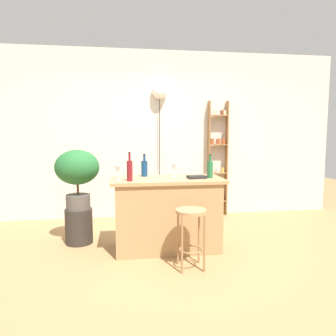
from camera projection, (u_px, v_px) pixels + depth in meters
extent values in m
plane|color=#A37A4C|center=(171.00, 257.00, 3.67)|extent=(12.00, 12.00, 0.00)
cube|color=beige|center=(153.00, 135.00, 5.43)|extent=(6.40, 0.10, 2.80)
cube|color=#A87F51|center=(167.00, 215.00, 3.92)|extent=(1.24, 0.61, 0.84)
cube|color=tan|center=(167.00, 180.00, 3.87)|extent=(1.35, 0.66, 0.04)
cylinder|color=#997047|center=(182.00, 245.00, 3.22)|extent=(0.02, 0.02, 0.60)
cylinder|color=#997047|center=(204.00, 244.00, 3.25)|extent=(0.02, 0.02, 0.60)
cylinder|color=#997047|center=(178.00, 238.00, 3.45)|extent=(0.02, 0.02, 0.60)
cylinder|color=#997047|center=(199.00, 236.00, 3.48)|extent=(0.02, 0.02, 0.60)
torus|color=#997047|center=(191.00, 249.00, 3.36)|extent=(0.25, 0.25, 0.02)
cylinder|color=tan|center=(191.00, 211.00, 3.32)|extent=(0.33, 0.33, 0.03)
cube|color=olive|center=(209.00, 159.00, 5.48)|extent=(0.02, 0.14, 1.97)
cube|color=olive|center=(226.00, 159.00, 5.52)|extent=(0.02, 0.14, 1.97)
cube|color=olive|center=(217.00, 201.00, 5.58)|extent=(0.30, 0.14, 0.02)
cylinder|color=#AD7A38|center=(211.00, 198.00, 5.57)|extent=(0.07, 0.07, 0.09)
cylinder|color=#994C23|center=(217.00, 198.00, 5.59)|extent=(0.07, 0.07, 0.09)
cylinder|color=brown|center=(222.00, 198.00, 5.59)|extent=(0.07, 0.07, 0.09)
cube|color=olive|center=(217.00, 173.00, 5.53)|extent=(0.30, 0.14, 0.02)
cylinder|color=beige|center=(212.00, 170.00, 5.51)|extent=(0.06, 0.06, 0.08)
cylinder|color=silver|center=(217.00, 170.00, 5.52)|extent=(0.06, 0.06, 0.08)
cylinder|color=gold|center=(223.00, 170.00, 5.54)|extent=(0.06, 0.06, 0.08)
cube|color=olive|center=(218.00, 144.00, 5.47)|extent=(0.30, 0.14, 0.02)
cylinder|color=#994C23|center=(212.00, 141.00, 5.46)|extent=(0.07, 0.07, 0.09)
cylinder|color=#994C23|center=(218.00, 141.00, 5.47)|extent=(0.07, 0.07, 0.09)
cylinder|color=#994C23|center=(223.00, 141.00, 5.48)|extent=(0.07, 0.07, 0.09)
cube|color=olive|center=(218.00, 116.00, 5.42)|extent=(0.30, 0.14, 0.02)
cylinder|color=silver|center=(211.00, 113.00, 5.40)|extent=(0.07, 0.07, 0.08)
cylinder|color=beige|center=(215.00, 113.00, 5.40)|extent=(0.07, 0.07, 0.08)
cylinder|color=silver|center=(218.00, 113.00, 5.42)|extent=(0.07, 0.07, 0.08)
cylinder|color=brown|center=(221.00, 113.00, 5.43)|extent=(0.07, 0.07, 0.08)
cylinder|color=beige|center=(225.00, 113.00, 5.44)|extent=(0.07, 0.07, 0.08)
cylinder|color=#2D2823|center=(79.00, 226.00, 4.13)|extent=(0.35, 0.35, 0.45)
cylinder|color=#514C47|center=(78.00, 202.00, 4.09)|extent=(0.31, 0.31, 0.19)
cylinder|color=brown|center=(78.00, 188.00, 4.08)|extent=(0.03, 0.03, 0.16)
ellipsoid|color=#23602D|center=(77.00, 167.00, 4.05)|extent=(0.56, 0.50, 0.45)
cylinder|color=maroon|center=(130.00, 171.00, 3.62)|extent=(0.07, 0.07, 0.23)
cylinder|color=maroon|center=(129.00, 157.00, 3.60)|extent=(0.03, 0.03, 0.09)
cylinder|color=black|center=(129.00, 152.00, 3.60)|extent=(0.03, 0.03, 0.01)
cylinder|color=navy|center=(144.00, 169.00, 4.01)|extent=(0.08, 0.08, 0.20)
cylinder|color=navy|center=(144.00, 158.00, 3.99)|extent=(0.03, 0.03, 0.08)
cylinder|color=black|center=(144.00, 154.00, 3.99)|extent=(0.03, 0.03, 0.01)
cylinder|color=#236638|center=(210.00, 170.00, 3.87)|extent=(0.07, 0.07, 0.20)
cylinder|color=#236638|center=(210.00, 158.00, 3.85)|extent=(0.03, 0.03, 0.08)
cylinder|color=black|center=(210.00, 155.00, 3.85)|extent=(0.03, 0.03, 0.01)
cylinder|color=silver|center=(211.00, 176.00, 4.07)|extent=(0.06, 0.06, 0.00)
cylinder|color=silver|center=(211.00, 173.00, 4.06)|extent=(0.01, 0.01, 0.07)
cone|color=silver|center=(211.00, 166.00, 4.06)|extent=(0.07, 0.07, 0.08)
cylinder|color=silver|center=(118.00, 179.00, 3.74)|extent=(0.06, 0.06, 0.00)
cylinder|color=silver|center=(118.00, 176.00, 3.73)|extent=(0.01, 0.01, 0.07)
cone|color=silver|center=(118.00, 169.00, 3.73)|extent=(0.07, 0.07, 0.08)
cylinder|color=silver|center=(174.00, 176.00, 4.01)|extent=(0.06, 0.06, 0.00)
cylinder|color=silver|center=(174.00, 173.00, 4.01)|extent=(0.01, 0.01, 0.07)
cone|color=silver|center=(174.00, 167.00, 4.00)|extent=(0.07, 0.07, 0.08)
cube|color=black|center=(196.00, 177.00, 3.84)|extent=(0.23, 0.18, 0.03)
cylinder|color=black|center=(160.00, 155.00, 5.37)|extent=(0.01, 0.01, 2.12)
sphere|color=white|center=(159.00, 91.00, 5.26)|extent=(0.25, 0.25, 0.25)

